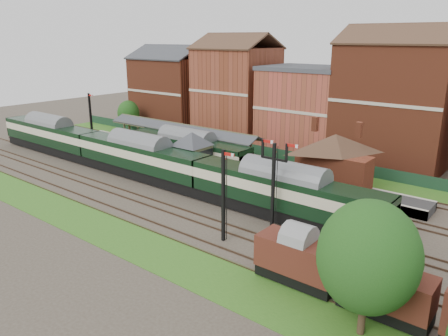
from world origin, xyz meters
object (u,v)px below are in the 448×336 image
Objects in this scene: signal_box at (192,155)px; dmu_train at (140,157)px; platform_railcar at (187,150)px; goods_van_a at (298,258)px; semaphore_bracket at (274,181)px.

signal_box is 0.10× the size of dmu_train.
dmu_train is 6.72m from platform_railcar.
goods_van_a is (25.20, -15.50, -0.59)m from platform_railcar.
goods_van_a is at bearing -18.51° from dmu_train.
platform_railcar is (-18.99, 9.00, -2.06)m from semaphore_bracket.
signal_box reaches higher than goods_van_a.
semaphore_bracket is 0.43× the size of platform_railcar.
dmu_train is at bearing -150.03° from signal_box.
signal_box reaches higher than platform_railcar.
signal_box is at bearing 29.97° from dmu_train.
signal_box is at bearing 159.08° from semaphore_bracket.
goods_van_a is at bearing -46.29° from semaphore_bracket.
platform_railcar is 29.59m from goods_van_a.
semaphore_bracket is 20.91m from dmu_train.
semaphore_bracket is at bearing -6.89° from dmu_train.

